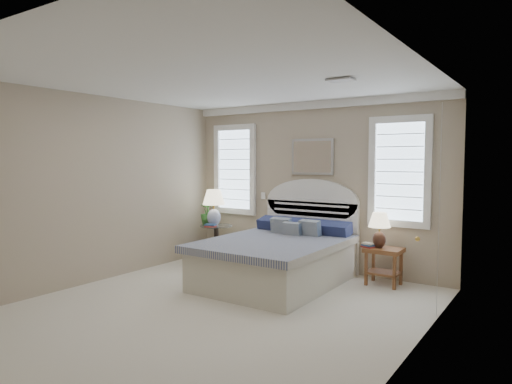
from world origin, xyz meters
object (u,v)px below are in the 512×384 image
(nightstand_right, at_px, (384,258))
(floor_pot, at_px, (209,253))
(side_table_left, at_px, (216,239))
(lamp_left, at_px, (214,203))
(bed, at_px, (280,256))
(lamp_right, at_px, (379,226))

(nightstand_right, distance_m, floor_pot, 2.97)
(side_table_left, bearing_deg, floor_pot, -90.19)
(floor_pot, bearing_deg, lamp_left, 95.67)
(lamp_left, bearing_deg, bed, -18.32)
(bed, distance_m, nightstand_right, 1.47)
(side_table_left, distance_m, floor_pot, 0.30)
(side_table_left, bearing_deg, lamp_left, -113.17)
(bed, xyz_separation_m, floor_pot, (-1.65, 0.39, -0.21))
(floor_pot, distance_m, lamp_right, 2.97)
(lamp_left, height_order, lamp_right, lamp_left)
(bed, bearing_deg, floor_pot, 166.87)
(lamp_left, distance_m, lamp_right, 2.91)
(bed, distance_m, lamp_left, 1.87)
(floor_pot, bearing_deg, nightstand_right, 5.94)
(lamp_right, bearing_deg, floor_pot, -174.02)
(side_table_left, height_order, lamp_left, lamp_left)
(floor_pot, height_order, lamp_right, lamp_right)
(nightstand_right, relative_size, lamp_right, 1.05)
(nightstand_right, bearing_deg, floor_pot, -174.06)
(nightstand_right, bearing_deg, bed, -151.97)
(side_table_left, distance_m, lamp_left, 0.63)
(side_table_left, height_order, nightstand_right, side_table_left)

